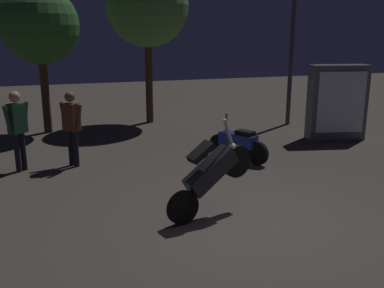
% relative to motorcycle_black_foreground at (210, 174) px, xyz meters
% --- Properties ---
extents(ground_plane, '(40.00, 40.00, 0.00)m').
position_rel_motorcycle_black_foreground_xyz_m(ground_plane, '(0.57, -0.31, -0.74)').
color(ground_plane, '#4C443D').
extents(motorcycle_black_foreground, '(1.62, 0.58, 1.63)m').
position_rel_motorcycle_black_foreground_xyz_m(motorcycle_black_foreground, '(0.00, 0.00, 0.00)').
color(motorcycle_black_foreground, black).
rests_on(motorcycle_black_foreground, ground_plane).
extents(motorcycle_blue_parked_left, '(0.94, 1.48, 1.11)m').
position_rel_motorcycle_black_foreground_xyz_m(motorcycle_blue_parked_left, '(1.73, 2.81, -0.31)').
color(motorcycle_blue_parked_left, black).
rests_on(motorcycle_blue_parked_left, ground_plane).
extents(person_rider_beside, '(0.50, 0.56, 1.71)m').
position_rel_motorcycle_black_foreground_xyz_m(person_rider_beside, '(-2.01, 3.58, 0.28)').
color(person_rider_beside, black).
rests_on(person_rider_beside, ground_plane).
extents(person_bystander_far, '(0.54, 0.53, 1.77)m').
position_rel_motorcycle_black_foreground_xyz_m(person_bystander_far, '(-3.14, 3.56, 0.32)').
color(person_bystander_far, black).
rests_on(person_bystander_far, ground_plane).
extents(streetlamp_near, '(0.36, 0.36, 5.72)m').
position_rel_motorcycle_black_foreground_xyz_m(streetlamp_near, '(4.98, 6.14, 2.83)').
color(streetlamp_near, '#38383D').
rests_on(streetlamp_near, ground_plane).
extents(tree_left_bg, '(2.26, 2.26, 4.29)m').
position_rel_motorcycle_black_foreground_xyz_m(tree_left_bg, '(-2.58, 7.33, 2.40)').
color(tree_left_bg, '#4C331E').
rests_on(tree_left_bg, ground_plane).
extents(tree_center_bg, '(2.64, 2.64, 5.11)m').
position_rel_motorcycle_black_foreground_xyz_m(tree_center_bg, '(0.71, 7.86, 3.02)').
color(tree_center_bg, '#4C331E').
rests_on(tree_center_bg, ground_plane).
extents(kiosk_billboard, '(1.67, 0.82, 2.10)m').
position_rel_motorcycle_black_foreground_xyz_m(kiosk_billboard, '(5.23, 3.93, 0.31)').
color(kiosk_billboard, '#595960').
rests_on(kiosk_billboard, ground_plane).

